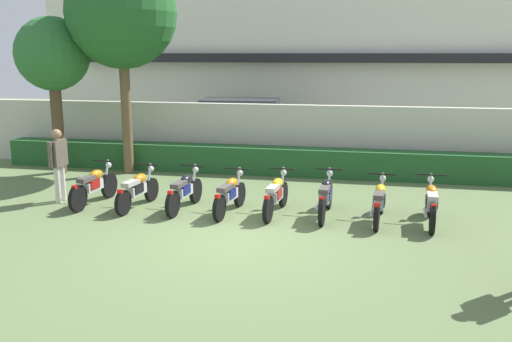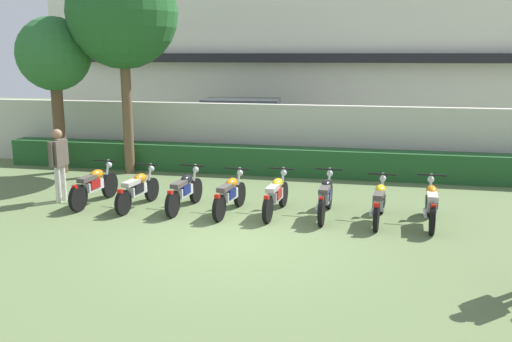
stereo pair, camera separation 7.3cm
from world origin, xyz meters
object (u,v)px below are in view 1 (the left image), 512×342
(motorcycle_in_row_0, at_px, (94,186))
(motorcycle_in_row_1, at_px, (137,189))
(motorcycle_in_row_3, at_px, (230,194))
(motorcycle_in_row_5, at_px, (326,196))
(motorcycle_in_row_2, at_px, (184,191))
(motorcycle_in_row_4, at_px, (276,195))
(motorcycle_in_row_7, at_px, (431,203))
(motorcycle_in_row_6, at_px, (379,201))
(tree_near_inspector, at_px, (53,56))
(inspector_person, at_px, (58,159))
(tree_far_side, at_px, (121,14))
(parked_car, at_px, (244,125))

(motorcycle_in_row_0, bearing_deg, motorcycle_in_row_1, -88.77)
(motorcycle_in_row_3, height_order, motorcycle_in_row_5, motorcycle_in_row_5)
(motorcycle_in_row_2, height_order, motorcycle_in_row_4, motorcycle_in_row_2)
(motorcycle_in_row_5, height_order, motorcycle_in_row_7, same)
(motorcycle_in_row_0, relative_size, motorcycle_in_row_6, 1.02)
(tree_near_inspector, distance_m, inspector_person, 4.21)
(motorcycle_in_row_1, distance_m, motorcycle_in_row_6, 5.40)
(motorcycle_in_row_0, distance_m, inspector_person, 1.09)
(tree_near_inspector, relative_size, tree_far_side, 0.74)
(parked_car, distance_m, tree_near_inspector, 6.99)
(parked_car, distance_m, motorcycle_in_row_0, 8.02)
(motorcycle_in_row_6, bearing_deg, parked_car, 36.13)
(tree_near_inspector, relative_size, motorcycle_in_row_7, 2.37)
(tree_far_side, relative_size, motorcycle_in_row_6, 3.26)
(tree_near_inspector, xyz_separation_m, inspector_person, (1.78, -3.00, -2.36))
(motorcycle_in_row_5, xyz_separation_m, motorcycle_in_row_7, (2.17, -0.13, 0.00))
(motorcycle_in_row_5, height_order, inspector_person, inspector_person)
(motorcycle_in_row_2, xyz_separation_m, motorcycle_in_row_7, (5.33, -0.03, 0.01))
(motorcycle_in_row_6, bearing_deg, tree_far_side, 69.45)
(tree_far_side, bearing_deg, motorcycle_in_row_7, -22.90)
(tree_near_inspector, bearing_deg, motorcycle_in_row_7, -16.86)
(tree_far_side, distance_m, motorcycle_in_row_4, 7.31)
(parked_car, bearing_deg, tree_near_inspector, -139.31)
(tree_far_side, height_order, motorcycle_in_row_7, tree_far_side)
(tree_far_side, height_order, motorcycle_in_row_0, tree_far_side)
(tree_near_inspector, relative_size, motorcycle_in_row_3, 2.51)
(motorcycle_in_row_6, relative_size, inspector_person, 1.08)
(motorcycle_in_row_2, bearing_deg, parked_car, 8.02)
(motorcycle_in_row_0, xyz_separation_m, motorcycle_in_row_2, (2.22, -0.01, -0.01))
(inspector_person, bearing_deg, motorcycle_in_row_4, -0.17)
(motorcycle_in_row_6, height_order, motorcycle_in_row_7, motorcycle_in_row_7)
(tree_near_inspector, relative_size, motorcycle_in_row_5, 2.31)
(motorcycle_in_row_7, bearing_deg, motorcycle_in_row_4, 91.20)
(inspector_person, bearing_deg, tree_near_inspector, 120.78)
(motorcycle_in_row_5, height_order, motorcycle_in_row_6, motorcycle_in_row_5)
(parked_car, distance_m, motorcycle_in_row_2, 7.82)
(motorcycle_in_row_1, height_order, motorcycle_in_row_7, motorcycle_in_row_7)
(parked_car, bearing_deg, motorcycle_in_row_3, -84.96)
(tree_far_side, distance_m, motorcycle_in_row_7, 9.85)
(tree_far_side, relative_size, inspector_person, 3.52)
(motorcycle_in_row_4, xyz_separation_m, inspector_person, (-5.21, 0.02, 0.60))
(motorcycle_in_row_1, relative_size, motorcycle_in_row_7, 0.96)
(tree_near_inspector, relative_size, motorcycle_in_row_2, 2.44)
(motorcycle_in_row_3, xyz_separation_m, motorcycle_in_row_4, (1.00, 0.15, 0.00))
(motorcycle_in_row_7, bearing_deg, motorcycle_in_row_1, 93.23)
(motorcycle_in_row_0, distance_m, motorcycle_in_row_2, 2.22)
(motorcycle_in_row_2, relative_size, motorcycle_in_row_5, 0.95)
(motorcycle_in_row_4, relative_size, inspector_person, 1.09)
(motorcycle_in_row_2, height_order, motorcycle_in_row_5, motorcycle_in_row_5)
(motorcycle_in_row_0, xyz_separation_m, inspector_person, (-0.91, 0.08, 0.59))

